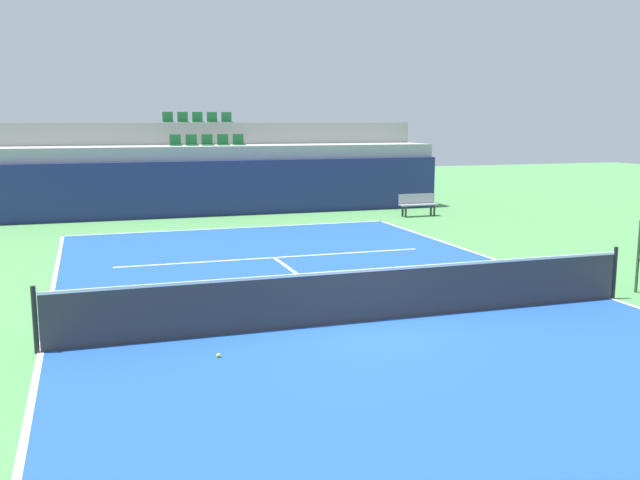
# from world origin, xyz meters

# --- Properties ---
(ground_plane) EXTENTS (80.00, 80.00, 0.00)m
(ground_plane) POSITION_xyz_m (0.00, 0.00, 0.00)
(ground_plane) COLOR #4C8C4C
(court_surface) EXTENTS (11.00, 24.00, 0.01)m
(court_surface) POSITION_xyz_m (0.00, 0.00, 0.01)
(court_surface) COLOR #1E4C99
(court_surface) RESTS_ON ground_plane
(baseline_far) EXTENTS (11.00, 0.10, 0.00)m
(baseline_far) POSITION_xyz_m (0.00, 11.95, 0.01)
(baseline_far) COLOR white
(baseline_far) RESTS_ON court_surface
(sideline_left) EXTENTS (0.10, 24.00, 0.00)m
(sideline_left) POSITION_xyz_m (-5.45, 0.00, 0.01)
(sideline_left) COLOR white
(sideline_left) RESTS_ON court_surface
(sideline_right) EXTENTS (0.10, 24.00, 0.00)m
(sideline_right) POSITION_xyz_m (5.45, 0.00, 0.01)
(sideline_right) COLOR white
(sideline_right) RESTS_ON court_surface
(service_line_far) EXTENTS (8.26, 0.10, 0.00)m
(service_line_far) POSITION_xyz_m (0.00, 6.40, 0.01)
(service_line_far) COLOR white
(service_line_far) RESTS_ON court_surface
(centre_service_line) EXTENTS (0.10, 6.40, 0.00)m
(centre_service_line) POSITION_xyz_m (0.00, 3.20, 0.01)
(centre_service_line) COLOR white
(centre_service_line) RESTS_ON court_surface
(back_wall) EXTENTS (18.53, 0.30, 2.11)m
(back_wall) POSITION_xyz_m (0.00, 15.34, 1.06)
(back_wall) COLOR navy
(back_wall) RESTS_ON ground_plane
(stands_tier_lower) EXTENTS (18.53, 2.40, 2.64)m
(stands_tier_lower) POSITION_xyz_m (0.00, 16.69, 1.32)
(stands_tier_lower) COLOR #9E9E99
(stands_tier_lower) RESTS_ON ground_plane
(stands_tier_upper) EXTENTS (18.53, 2.40, 3.55)m
(stands_tier_upper) POSITION_xyz_m (0.00, 19.09, 1.77)
(stands_tier_upper) COLOR #9E9E99
(stands_tier_upper) RESTS_ON ground_plane
(seating_row_lower) EXTENTS (2.95, 0.44, 0.44)m
(seating_row_lower) POSITION_xyz_m (0.00, 16.78, 2.77)
(seating_row_lower) COLOR #1E6633
(seating_row_lower) RESTS_ON stands_tier_lower
(seating_row_upper) EXTENTS (2.95, 0.44, 0.44)m
(seating_row_upper) POSITION_xyz_m (0.00, 19.18, 3.67)
(seating_row_upper) COLOR #1E6633
(seating_row_upper) RESTS_ON stands_tier_upper
(tennis_net) EXTENTS (11.08, 0.08, 1.07)m
(tennis_net) POSITION_xyz_m (0.00, 0.00, 0.51)
(tennis_net) COLOR black
(tennis_net) RESTS_ON court_surface
(player_bench) EXTENTS (1.50, 0.40, 0.85)m
(player_bench) POSITION_xyz_m (7.35, 12.82, 0.51)
(player_bench) COLOR #99999E
(player_bench) RESTS_ON ground_plane
(tennis_ball_0) EXTENTS (0.07, 0.07, 0.07)m
(tennis_ball_0) POSITION_xyz_m (-2.84, -1.12, 0.04)
(tennis_ball_0) COLOR #CCE033
(tennis_ball_0) RESTS_ON court_surface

